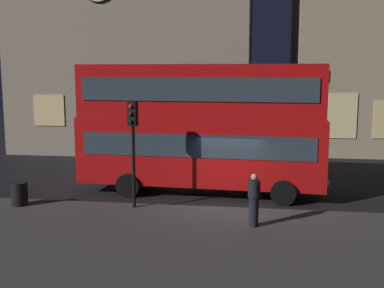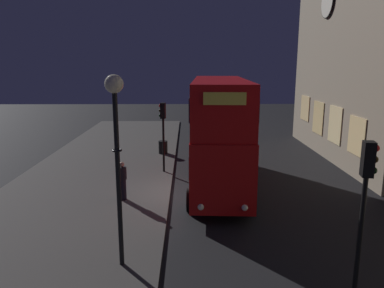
{
  "view_description": "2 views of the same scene",
  "coord_description": "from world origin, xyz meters",
  "px_view_note": "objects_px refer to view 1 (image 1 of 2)",
  "views": [
    {
      "loc": [
        1.08,
        -17.19,
        5.02
      ],
      "look_at": [
        -1.49,
        0.89,
        2.21
      ],
      "focal_mm": 44.38,
      "sensor_mm": 36.0,
      "label": 1
    },
    {
      "loc": [
        16.39,
        0.38,
        5.98
      ],
      "look_at": [
        -1.91,
        0.62,
        2.0
      ],
      "focal_mm": 34.36,
      "sensor_mm": 36.0,
      "label": 2
    }
  ],
  "objects_px": {
    "traffic_light_near_kerb": "(133,132)",
    "pedestrian": "(254,200)",
    "double_decker_bus": "(201,122)",
    "litter_bin": "(20,194)"
  },
  "relations": [
    {
      "from": "double_decker_bus",
      "to": "pedestrian",
      "type": "relative_size",
      "value": 5.94
    },
    {
      "from": "pedestrian",
      "to": "litter_bin",
      "type": "relative_size",
      "value": 2.01
    },
    {
      "from": "traffic_light_near_kerb",
      "to": "pedestrian",
      "type": "distance_m",
      "value": 4.96
    },
    {
      "from": "traffic_light_near_kerb",
      "to": "litter_bin",
      "type": "bearing_deg",
      "value": -165.85
    },
    {
      "from": "double_decker_bus",
      "to": "traffic_light_near_kerb",
      "type": "relative_size",
      "value": 2.66
    },
    {
      "from": "traffic_light_near_kerb",
      "to": "pedestrian",
      "type": "relative_size",
      "value": 2.24
    },
    {
      "from": "traffic_light_near_kerb",
      "to": "pedestrian",
      "type": "xyz_separation_m",
      "value": [
        4.33,
        -1.52,
        -1.89
      ]
    },
    {
      "from": "double_decker_bus",
      "to": "traffic_light_near_kerb",
      "type": "distance_m",
      "value": 3.57
    },
    {
      "from": "traffic_light_near_kerb",
      "to": "double_decker_bus",
      "type": "bearing_deg",
      "value": 64.23
    },
    {
      "from": "traffic_light_near_kerb",
      "to": "litter_bin",
      "type": "height_order",
      "value": "traffic_light_near_kerb"
    }
  ]
}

